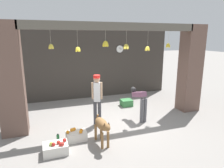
% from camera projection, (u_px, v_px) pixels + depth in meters
% --- Properties ---
extents(ground_plane, '(60.00, 60.00, 0.00)m').
position_uv_depth(ground_plane, '(117.00, 123.00, 6.68)').
color(ground_plane, gray).
extents(shop_back_wall, '(7.47, 0.12, 3.23)m').
position_uv_depth(shop_back_wall, '(93.00, 63.00, 9.22)').
color(shop_back_wall, '#38332D').
rests_on(shop_back_wall, ground_plane).
extents(shop_pillar_left, '(0.70, 0.60, 3.23)m').
position_uv_depth(shop_pillar_left, '(10.00, 80.00, 5.60)').
color(shop_pillar_left, brown).
rests_on(shop_pillar_left, ground_plane).
extents(shop_pillar_right, '(0.70, 0.60, 3.23)m').
position_uv_depth(shop_pillar_right, '(190.00, 69.00, 7.56)').
color(shop_pillar_right, brown).
rests_on(shop_pillar_right, ground_plane).
extents(storefront_awning, '(5.57, 0.26, 0.90)m').
position_uv_depth(storefront_awning, '(116.00, 28.00, 6.08)').
color(storefront_awning, '#5B564C').
extents(dog, '(0.32, 0.98, 0.76)m').
position_uv_depth(dog, '(102.00, 126.00, 5.23)').
color(dog, olive).
rests_on(dog, ground_plane).
extents(shopkeeper, '(0.33, 0.29, 1.65)m').
position_uv_depth(shopkeeper, '(97.00, 96.00, 6.29)').
color(shopkeeper, '#424247').
rests_on(shopkeeper, ground_plane).
extents(worker_stooping, '(0.31, 0.82, 1.07)m').
position_uv_depth(worker_stooping, '(140.00, 100.00, 6.77)').
color(worker_stooping, '#56565B').
rests_on(worker_stooping, ground_plane).
extents(fruit_crate_oranges, '(0.56, 0.37, 0.33)m').
position_uv_depth(fruit_crate_oranges, '(76.00, 135.00, 5.53)').
color(fruit_crate_oranges, silver).
rests_on(fruit_crate_oranges, ground_plane).
extents(fruit_crate_apples, '(0.59, 0.43, 0.34)m').
position_uv_depth(fruit_crate_apples, '(56.00, 148.00, 4.89)').
color(fruit_crate_apples, silver).
rests_on(fruit_crate_apples, ground_plane).
extents(produce_box_green, '(0.45, 0.40, 0.27)m').
position_uv_depth(produce_box_green, '(126.00, 103.00, 8.29)').
color(produce_box_green, '#387A42').
rests_on(produce_box_green, ground_plane).
extents(water_bottle, '(0.08, 0.08, 0.23)m').
position_uv_depth(water_bottle, '(58.00, 138.00, 5.43)').
color(water_bottle, '#38934C').
rests_on(water_bottle, ground_plane).
extents(wall_clock, '(0.36, 0.03, 0.36)m').
position_uv_depth(wall_clock, '(120.00, 49.00, 9.42)').
color(wall_clock, black).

